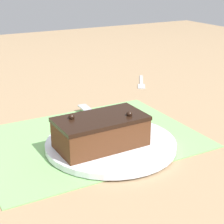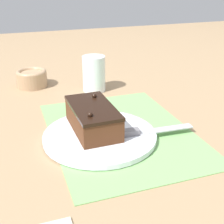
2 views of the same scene
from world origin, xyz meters
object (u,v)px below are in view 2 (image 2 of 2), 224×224
at_px(cake_plate, 100,136).
at_px(drinking_glass, 94,74).
at_px(chocolate_cake, 93,118).
at_px(small_bowl, 32,78).
at_px(serving_knife, 140,132).

bearing_deg(cake_plate, drinking_glass, 166.04).
bearing_deg(cake_plate, chocolate_cake, -162.22).
bearing_deg(small_bowl, drinking_glass, 60.42).
bearing_deg(cake_plate, serving_knife, 71.06).
distance_m(serving_knife, drinking_glass, 0.36).
bearing_deg(cake_plate, small_bowl, -165.76).
distance_m(drinking_glass, small_bowl, 0.22).
xyz_separation_m(cake_plate, drinking_glass, (-0.33, 0.08, 0.05)).
xyz_separation_m(chocolate_cake, serving_knife, (0.06, 0.10, -0.03)).
bearing_deg(serving_knife, small_bowl, -154.33).
height_order(cake_plate, drinking_glass, drinking_glass).
distance_m(serving_knife, small_bowl, 0.51).
distance_m(cake_plate, small_bowl, 0.45).
relative_size(serving_knife, small_bowl, 1.98).
bearing_deg(small_bowl, chocolate_cake, 14.00).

